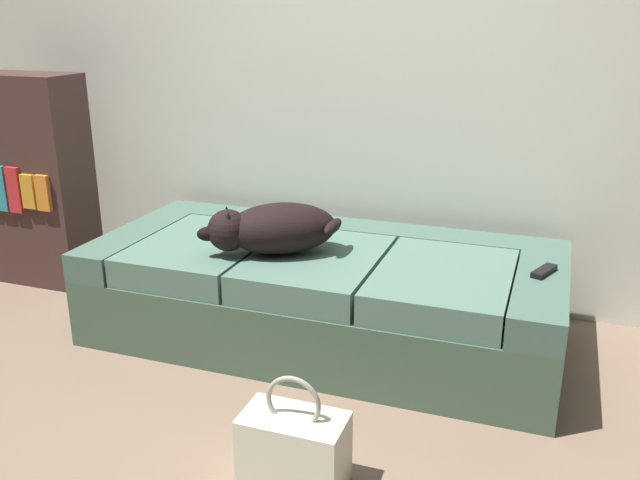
# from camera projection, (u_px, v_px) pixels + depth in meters

# --- Properties ---
(back_wall) EXTENTS (6.40, 0.10, 2.80)m
(back_wall) POSITION_uv_depth(u_px,v_px,m) (368.00, 10.00, 3.16)
(back_wall) COLOR silver
(back_wall) RESTS_ON ground
(couch) EXTENTS (2.02, 0.92, 0.42)m
(couch) POSITION_uv_depth(u_px,v_px,m) (324.00, 293.00, 2.99)
(couch) COLOR #425C48
(couch) RESTS_ON ground
(dog_dark) EXTENTS (0.59, 0.47, 0.21)m
(dog_dark) POSITION_uv_depth(u_px,v_px,m) (272.00, 228.00, 2.83)
(dog_dark) COLOR black
(dog_dark) RESTS_ON couch
(tv_remote) EXTENTS (0.10, 0.16, 0.02)m
(tv_remote) POSITION_uv_depth(u_px,v_px,m) (544.00, 271.00, 2.63)
(tv_remote) COLOR black
(tv_remote) RESTS_ON couch
(handbag) EXTENTS (0.32, 0.18, 0.38)m
(handbag) POSITION_uv_depth(u_px,v_px,m) (294.00, 449.00, 2.06)
(handbag) COLOR silver
(handbag) RESTS_ON ground
(bookshelf) EXTENTS (0.56, 0.30, 1.10)m
(bookshelf) POSITION_uv_depth(u_px,v_px,m) (35.00, 181.00, 3.55)
(bookshelf) COLOR #432C27
(bookshelf) RESTS_ON ground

